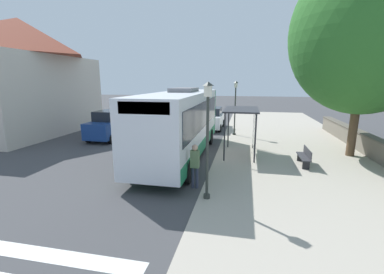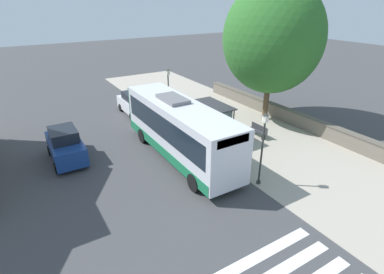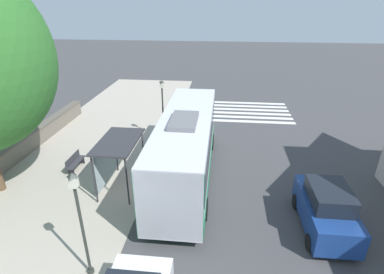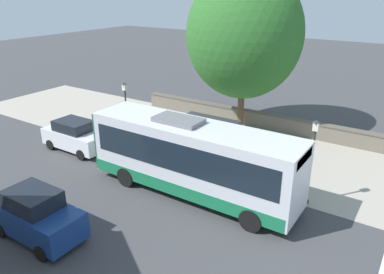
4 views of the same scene
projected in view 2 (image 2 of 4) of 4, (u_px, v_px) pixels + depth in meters
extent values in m
plane|color=#424244|center=(198.00, 145.00, 20.77)|extent=(120.00, 120.00, 0.00)
cube|color=#ADA393|center=(247.00, 131.00, 22.89)|extent=(9.00, 44.00, 0.02)
cube|color=#6B6356|center=(286.00, 115.00, 24.58)|extent=(0.50, 20.00, 1.04)
cube|color=#5B5449|center=(287.00, 109.00, 24.35)|extent=(0.60, 20.00, 0.08)
cube|color=silver|center=(179.00, 128.00, 18.43)|extent=(2.52, 10.43, 3.11)
cube|color=black|center=(179.00, 122.00, 18.26)|extent=(2.56, 9.60, 1.37)
cube|color=#197247|center=(180.00, 146.00, 18.95)|extent=(2.56, 10.22, 0.62)
cube|color=#197247|center=(146.00, 105.00, 22.44)|extent=(2.56, 0.06, 2.98)
cube|color=black|center=(233.00, 141.00, 13.89)|extent=(1.89, 0.08, 0.44)
cube|color=slate|center=(173.00, 99.00, 18.33)|extent=(1.26, 2.29, 0.22)
cylinder|color=black|center=(230.00, 170.00, 16.79)|extent=(0.30, 1.00, 1.00)
cylinder|color=black|center=(194.00, 182.00, 15.68)|extent=(0.30, 1.00, 1.00)
cylinder|color=black|center=(172.00, 129.00, 22.12)|extent=(0.30, 1.00, 1.00)
cylinder|color=black|center=(143.00, 136.00, 21.01)|extent=(0.30, 1.00, 1.00)
cylinder|color=#2D2D33|center=(191.00, 118.00, 21.90)|extent=(0.08, 0.08, 2.56)
cylinder|color=#2D2D33|center=(214.00, 132.00, 19.60)|extent=(0.08, 0.08, 2.56)
cylinder|color=#2D2D33|center=(209.00, 114.00, 22.63)|extent=(0.08, 0.08, 2.56)
cylinder|color=#2D2D33|center=(233.00, 128.00, 20.33)|extent=(0.08, 0.08, 2.56)
cube|color=#2D2D33|center=(212.00, 105.00, 20.56)|extent=(1.86, 3.27, 0.08)
cube|color=silver|center=(220.00, 119.00, 21.42)|extent=(0.03, 2.67, 2.04)
cylinder|color=#2D3347|center=(241.00, 173.00, 16.71)|extent=(0.12, 0.12, 0.85)
cylinder|color=#2D3347|center=(239.00, 173.00, 16.63)|extent=(0.12, 0.12, 0.85)
cube|color=#59724C|center=(241.00, 161.00, 16.34)|extent=(0.34, 0.22, 0.69)
sphere|color=tan|center=(242.00, 154.00, 16.15)|extent=(0.23, 0.23, 0.23)
cube|color=#333338|center=(257.00, 131.00, 21.89)|extent=(0.40, 1.64, 0.06)
cube|color=#333338|center=(259.00, 128.00, 21.87)|extent=(0.04, 1.64, 0.40)
cube|color=black|center=(251.00, 131.00, 22.49)|extent=(0.32, 0.06, 0.45)
cube|color=black|center=(263.00, 137.00, 21.47)|extent=(0.32, 0.06, 0.45)
cylinder|color=#2D332D|center=(169.00, 117.00, 25.58)|extent=(0.24, 0.24, 0.16)
cylinder|color=#2D332D|center=(169.00, 97.00, 24.84)|extent=(0.10, 0.10, 3.67)
cube|color=silver|center=(168.00, 73.00, 23.99)|extent=(0.24, 0.24, 0.35)
pyramid|color=#2D332D|center=(168.00, 70.00, 23.89)|extent=(0.28, 0.28, 0.14)
cylinder|color=#2D332D|center=(258.00, 182.00, 16.44)|extent=(0.24, 0.24, 0.16)
cylinder|color=#2D332D|center=(262.00, 154.00, 15.71)|extent=(0.10, 0.10, 3.64)
cube|color=silver|center=(265.00, 119.00, 14.86)|extent=(0.24, 0.24, 0.35)
pyramid|color=#2D332D|center=(266.00, 114.00, 14.76)|extent=(0.28, 0.28, 0.14)
cylinder|color=brown|center=(267.00, 93.00, 24.34)|extent=(0.44, 0.44, 4.46)
ellipsoid|color=#2D6B28|center=(273.00, 38.00, 22.52)|extent=(7.58, 7.58, 8.34)
cube|color=silver|center=(135.00, 105.00, 26.10)|extent=(1.86, 4.26, 0.99)
cube|color=black|center=(134.00, 96.00, 25.85)|extent=(1.58, 2.21, 0.62)
cylinder|color=black|center=(151.00, 113.00, 25.64)|extent=(0.22, 0.64, 0.64)
cylinder|color=black|center=(132.00, 117.00, 24.81)|extent=(0.22, 0.64, 0.64)
cylinder|color=black|center=(139.00, 104.00, 27.78)|extent=(0.22, 0.64, 0.64)
cylinder|color=black|center=(121.00, 108.00, 26.95)|extent=(0.22, 0.64, 0.64)
cube|color=navy|center=(66.00, 148.00, 18.54)|extent=(1.79, 4.00, 1.11)
cube|color=black|center=(63.00, 134.00, 18.24)|extent=(1.52, 2.08, 0.69)
cylinder|color=black|center=(86.00, 161.00, 18.15)|extent=(0.22, 0.64, 0.64)
cylinder|color=black|center=(57.00, 168.00, 17.35)|extent=(0.22, 0.64, 0.64)
cylinder|color=black|center=(77.00, 144.00, 20.16)|extent=(0.22, 0.64, 0.64)
cylinder|color=black|center=(50.00, 150.00, 19.36)|extent=(0.22, 0.64, 0.64)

